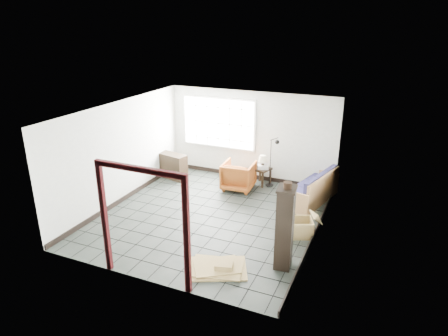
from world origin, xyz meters
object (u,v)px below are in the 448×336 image
at_px(futon_sofa, 313,191).
at_px(tall_shelf, 285,227).
at_px(armchair, 239,174).
at_px(side_table, 261,171).

distance_m(futon_sofa, tall_shelf, 3.18).
bearing_deg(tall_shelf, futon_sofa, 84.80).
height_order(armchair, side_table, armchair).
xyz_separation_m(armchair, side_table, (0.48, 0.56, -0.02)).
bearing_deg(armchair, tall_shelf, 120.42).
xyz_separation_m(futon_sofa, armchair, (-2.09, 0.01, 0.13)).
relative_size(armchair, side_table, 1.49).
height_order(futon_sofa, armchair, armchair).
relative_size(armchair, tall_shelf, 0.53).
distance_m(futon_sofa, armchair, 2.10).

